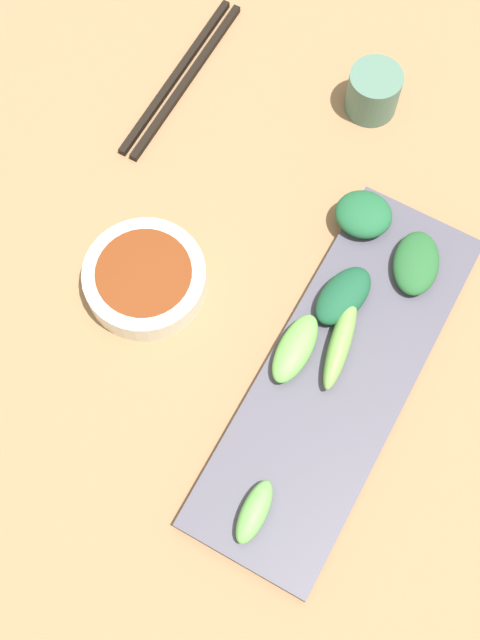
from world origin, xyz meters
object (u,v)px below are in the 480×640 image
Objects in this scene: sauce_bowl at (145,278)px; serving_plate at (338,377)px; tea_cup at (376,93)px; chopsticks at (182,78)px.

sauce_bowl reaches higher than serving_plate.
tea_cup reaches higher than serving_plate.
sauce_bowl is 2.14× the size of tea_cup.
serving_plate is at bearing 1.40° from sauce_bowl.
sauce_bowl is at bearing -109.39° from tea_cup.
chopsticks is at bearing -160.72° from tea_cup.
chopsticks is 0.21m from tea_cup.
tea_cup reaches higher than sauce_bowl.
serving_plate is (0.21, 0.01, -0.01)m from sauce_bowl.
serving_plate is 1.72× the size of chopsticks.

